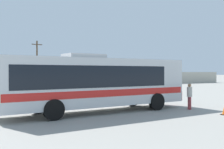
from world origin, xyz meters
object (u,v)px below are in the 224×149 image
(attendant_by_bus_door, at_px, (190,95))
(utility_pole_near, at_px, (37,62))
(parked_car_third_silver, at_px, (37,83))
(roadside_tree_midright, at_px, (77,65))
(parked_car_rightmost_red, at_px, (88,82))
(coach_bus_silver_red, at_px, (95,81))

(attendant_by_bus_door, relative_size, utility_pole_near, 0.22)
(parked_car_third_silver, distance_m, utility_pole_near, 7.94)
(attendant_by_bus_door, bearing_deg, roadside_tree_midright, 80.93)
(parked_car_rightmost_red, bearing_deg, attendant_by_bus_door, -98.12)
(attendant_by_bus_door, height_order, parked_car_rightmost_red, attendant_by_bus_door)
(attendant_by_bus_door, bearing_deg, coach_bus_silver_red, 164.64)
(attendant_by_bus_door, distance_m, parked_car_third_silver, 26.23)
(attendant_by_bus_door, height_order, utility_pole_near, utility_pole_near)
(coach_bus_silver_red, relative_size, parked_car_third_silver, 2.76)
(attendant_by_bus_door, xyz_separation_m, parked_car_third_silver, (-3.75, 25.96, -0.11))
(utility_pole_near, bearing_deg, attendant_by_bus_door, -86.32)
(attendant_by_bus_door, relative_size, roadside_tree_midright, 0.31)
(coach_bus_silver_red, distance_m, parked_car_third_silver, 24.48)
(coach_bus_silver_red, bearing_deg, parked_car_rightmost_red, 68.49)
(roadside_tree_midright, bearing_deg, attendant_by_bus_door, -99.07)
(utility_pole_near, bearing_deg, parked_car_rightmost_red, -53.88)
(roadside_tree_midright, bearing_deg, parked_car_third_silver, -134.47)
(parked_car_rightmost_red, distance_m, utility_pole_near, 10.20)
(parked_car_rightmost_red, distance_m, roadside_tree_midright, 10.90)
(parked_car_third_silver, bearing_deg, roadside_tree_midright, 45.53)
(parked_car_third_silver, bearing_deg, attendant_by_bus_door, -81.77)
(attendant_by_bus_door, xyz_separation_m, utility_pole_near, (-2.13, 33.10, 2.97))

